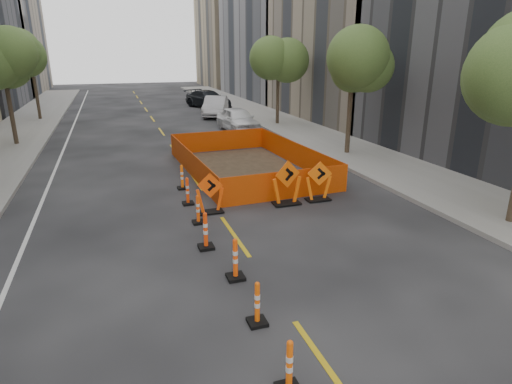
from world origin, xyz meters
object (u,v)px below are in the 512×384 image
object	(u,v)px
channelizer_1	(289,366)
channelizer_3	(235,259)
channelizer_6	(188,191)
chevron_sign_center	(287,183)
channelizer_4	(206,231)
chevron_sign_right	(319,181)
parked_car_mid	(216,106)
channelizer_2	(257,303)
parked_car_far	(208,99)
channelizer_7	(182,177)
parked_car_near	(238,119)
channelizer_5	(198,209)
chevron_sign_left	(210,193)

from	to	relation	value
channelizer_1	channelizer_3	bearing A→B (deg)	87.22
channelizer_1	channelizer_6	world-z (taller)	channelizer_6
chevron_sign_center	channelizer_1	bearing A→B (deg)	-121.85
channelizer_4	chevron_sign_right	xyz separation A→B (m)	(4.73, 2.61, 0.21)
channelizer_3	parked_car_mid	world-z (taller)	parked_car_mid
channelizer_1	channelizer_2	distance (m)	1.86
channelizer_2	parked_car_far	world-z (taller)	parked_car_far
channelizer_7	parked_car_near	xyz separation A→B (m)	(5.67, 11.53, 0.30)
channelizer_4	channelizer_5	xyz separation A→B (m)	(0.16, 1.86, -0.06)
channelizer_4	parked_car_far	distance (m)	30.99
channelizer_7	chevron_sign_right	bearing A→B (deg)	-33.55
parked_car_near	parked_car_mid	size ratio (longest dim) A/B	0.95
chevron_sign_center	channelizer_6	bearing A→B (deg)	151.53
channelizer_7	parked_car_near	distance (m)	12.85
chevron_sign_left	chevron_sign_center	xyz separation A→B (m)	(2.74, -0.04, 0.11)
channelizer_3	channelizer_5	size ratio (longest dim) A/B	1.11
parked_car_mid	chevron_sign_left	bearing A→B (deg)	-84.15
channelizer_6	channelizer_2	bearing A→B (deg)	-89.40
chevron_sign_left	parked_car_near	distance (m)	15.39
parked_car_mid	channelizer_1	bearing A→B (deg)	-81.52
channelizer_3	chevron_sign_left	world-z (taller)	chevron_sign_left
chevron_sign_center	parked_car_far	bearing A→B (deg)	73.56
chevron_sign_right	parked_car_near	distance (m)	14.54
channelizer_1	parked_car_far	distance (m)	36.41
channelizer_4	chevron_sign_center	xyz separation A→B (m)	(3.47, 2.58, 0.28)
channelizer_3	chevron_sign_center	distance (m)	5.45
channelizer_6	chevron_sign_left	world-z (taller)	chevron_sign_left
channelizer_5	parked_car_near	xyz separation A→B (m)	(5.77, 15.24, 0.33)
channelizer_4	channelizer_2	bearing A→B (deg)	-86.42
channelizer_2	channelizer_7	distance (m)	9.28
parked_car_near	parked_car_mid	xyz separation A→B (m)	(0.21, 7.30, 0.02)
channelizer_7	chevron_sign_center	xyz separation A→B (m)	(3.21, -2.99, 0.32)
channelizer_5	chevron_sign_center	xyz separation A→B (m)	(3.31, 0.72, 0.34)
chevron_sign_right	parked_car_near	xyz separation A→B (m)	(1.20, 14.49, 0.06)
parked_car_far	chevron_sign_left	bearing A→B (deg)	-124.64
chevron_sign_left	chevron_sign_center	size ratio (longest dim) A/B	0.87
channelizer_5	chevron_sign_left	world-z (taller)	chevron_sign_left
channelizer_1	parked_car_mid	world-z (taller)	parked_car_mid
channelizer_5	parked_car_near	size ratio (longest dim) A/B	0.20
chevron_sign_center	channelizer_2	bearing A→B (deg)	-126.83
channelizer_6	parked_car_far	distance (m)	27.34
channelizer_6	parked_car_far	xyz separation A→B (m)	(6.64, 26.52, 0.31)
channelizer_7	parked_car_mid	bearing A→B (deg)	72.65
channelizer_5	channelizer_4	bearing A→B (deg)	-94.82
channelizer_1	parked_car_far	size ratio (longest dim) A/B	0.18
channelizer_1	chevron_sign_left	bearing A→B (deg)	85.87
channelizer_1	parked_car_near	size ratio (longest dim) A/B	0.21
channelizer_2	channelizer_6	size ratio (longest dim) A/B	0.95
channelizer_5	parked_car_far	bearing A→B (deg)	76.83
channelizer_1	parked_car_mid	bearing A→B (deg)	78.66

